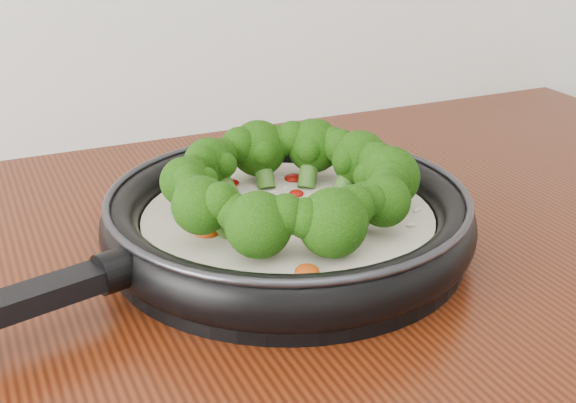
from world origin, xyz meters
name	(u,v)px	position (x,y,z in m)	size (l,w,h in m)	color
skillet	(287,212)	(0.15, 1.11, 0.94)	(0.58, 0.43, 0.10)	black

